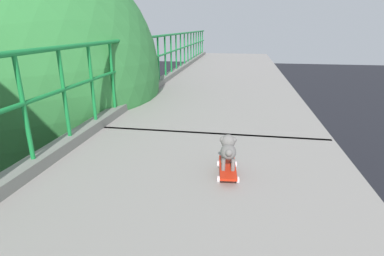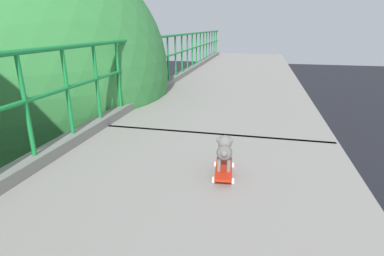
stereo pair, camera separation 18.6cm
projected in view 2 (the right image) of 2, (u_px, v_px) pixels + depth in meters
name	position (u px, v px, depth m)	size (l,w,h in m)	color
overpass_deck	(175.00, 230.00, 2.53)	(3.24, 28.36, 0.55)	gray
green_railing	(6.00, 157.00, 2.69)	(0.20, 26.94, 1.17)	gray
car_blue_fourth	(8.00, 183.00, 12.74)	(1.88, 4.06, 1.40)	navy
car_grey_fifth	(126.00, 154.00, 15.39)	(1.73, 4.60, 1.51)	slate
city_bus	(135.00, 90.00, 25.49)	(2.67, 11.46, 3.30)	beige
roadside_tree_mid	(47.00, 75.00, 6.41)	(5.19, 5.19, 8.62)	#51342F
toy_skateboard	(224.00, 169.00, 2.87)	(0.23, 0.51, 0.09)	red
small_dog	(225.00, 149.00, 2.83)	(0.17, 0.34, 0.29)	slate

